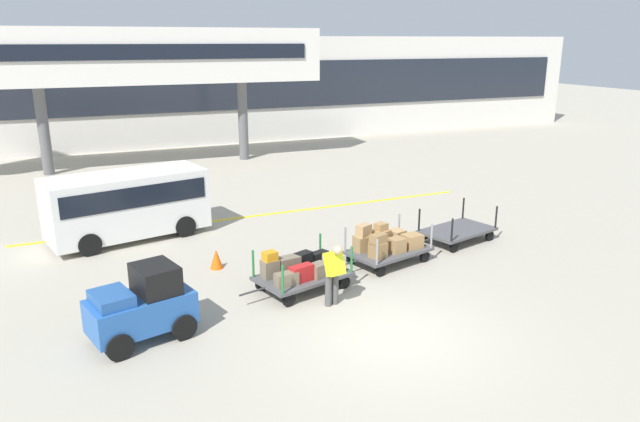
{
  "coord_description": "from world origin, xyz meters",
  "views": [
    {
      "loc": [
        -5.82,
        -9.87,
        6.09
      ],
      "look_at": [
        0.39,
        4.87,
        1.42
      ],
      "focal_mm": 33.05,
      "sensor_mm": 36.0,
      "label": 1
    }
  ],
  "objects": [
    {
      "name": "baggage_cart_middle",
      "position": [
        1.97,
        3.8,
        0.55
      ],
      "size": [
        3.09,
        1.96,
        1.17
      ],
      "color": "#4C4C4F",
      "rests_on": "ground_plane"
    },
    {
      "name": "ground_plane",
      "position": [
        0.0,
        0.0,
        0.0
      ],
      "size": [
        120.0,
        120.0,
        0.0
      ],
      "primitive_type": "plane",
      "color": "#A8A08E"
    },
    {
      "name": "baggage_handler",
      "position": [
        -0.55,
        1.82,
        0.87
      ],
      "size": [
        0.48,
        0.49,
        1.56
      ],
      "color": "#4C4C4C",
      "rests_on": "ground_plane"
    },
    {
      "name": "baggage_cart_lead",
      "position": [
        -0.89,
        3.0,
        0.52
      ],
      "size": [
        3.09,
        1.96,
        1.1
      ],
      "color": "#4C4C4F",
      "rests_on": "ground_plane"
    },
    {
      "name": "safety_cone_near",
      "position": [
        -2.56,
        5.26,
        0.28
      ],
      "size": [
        0.36,
        0.36,
        0.55
      ],
      "primitive_type": "cone",
      "color": "#EA590F",
      "rests_on": "ground_plane"
    },
    {
      "name": "baggage_cart_tail",
      "position": [
        4.91,
        4.58,
        0.35
      ],
      "size": [
        3.09,
        1.96,
        1.1
      ],
      "color": "#4C4C4F",
      "rests_on": "ground_plane"
    },
    {
      "name": "baggage_tug",
      "position": [
        -4.89,
        1.91,
        0.75
      ],
      "size": [
        2.32,
        1.69,
        1.58
      ],
      "color": "#2659A5",
      "rests_on": "ground_plane"
    },
    {
      "name": "jet_bridge",
      "position": [
        -4.06,
        19.99,
        5.3
      ],
      "size": [
        19.32,
        3.0,
        6.65
      ],
      "color": "silver",
      "rests_on": "ground_plane"
    },
    {
      "name": "apron_lead_line",
      "position": [
        0.14,
        9.7,
        0.0
      ],
      "size": [
        16.53,
        0.62,
        0.01
      ],
      "primitive_type": "cube",
      "rotation": [
        0.0,
        0.0,
        0.03
      ],
      "color": "yellow",
      "rests_on": "ground_plane"
    },
    {
      "name": "shuttle_van",
      "position": [
        -4.49,
        8.89,
        1.23
      ],
      "size": [
        5.11,
        2.96,
        2.1
      ],
      "color": "white",
      "rests_on": "ground_plane"
    },
    {
      "name": "terminal_building",
      "position": [
        0.0,
        25.97,
        3.15
      ],
      "size": [
        56.55,
        2.51,
        6.3
      ],
      "color": "silver",
      "rests_on": "ground_plane"
    }
  ]
}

